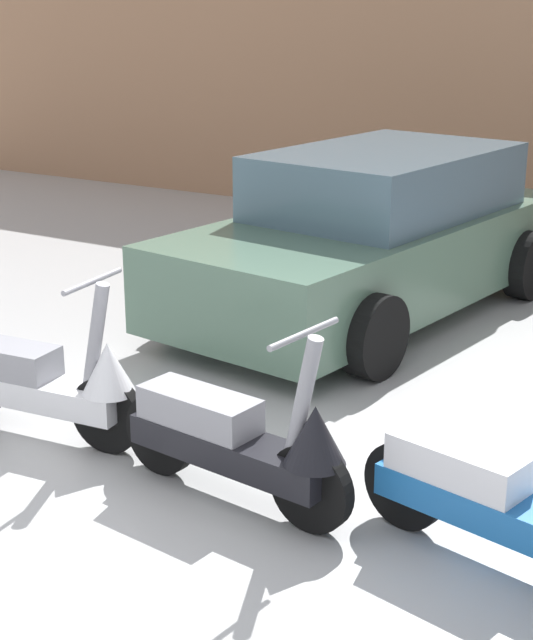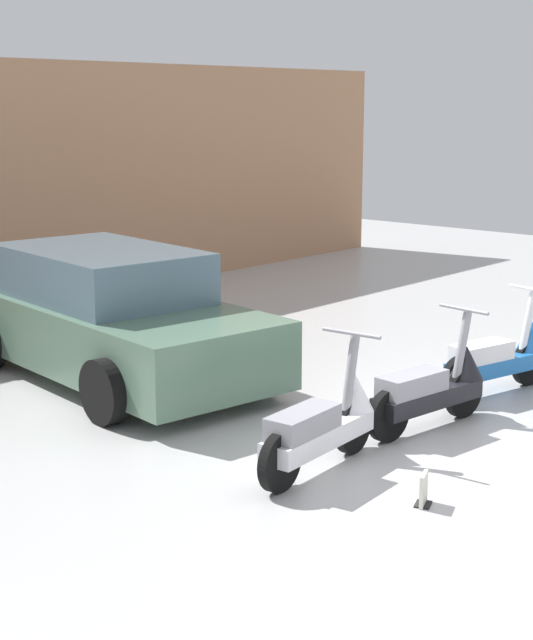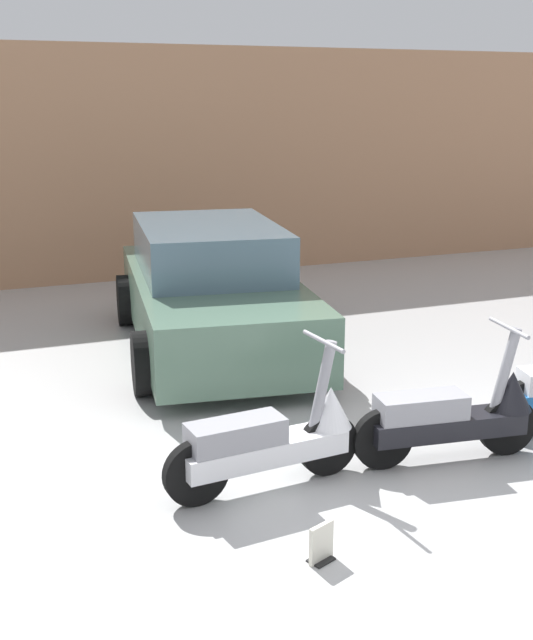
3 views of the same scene
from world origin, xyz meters
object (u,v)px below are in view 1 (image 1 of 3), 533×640
Objects in this scene: scooter_front_center at (509,499)px; scooter_front_left at (44,380)px; car_rear_left at (373,237)px; scooter_front_right at (241,439)px.

scooter_front_left is at bearing -167.29° from scooter_front_center.
car_rear_left is (0.65, 3.57, 0.30)m from scooter_front_left.
car_rear_left is (-0.90, 3.67, 0.30)m from scooter_front_right.
car_rear_left reaches higher than scooter_front_center.
car_rear_left is at bearing 74.47° from scooter_front_left.
scooter_front_right is at bearing -163.59° from scooter_front_center.
scooter_front_left is 1.01× the size of scooter_front_right.
scooter_front_left is 1.03× the size of scooter_front_center.
scooter_front_right is at bearing -8.85° from scooter_front_left.
scooter_front_right is 1.03× the size of scooter_front_center.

